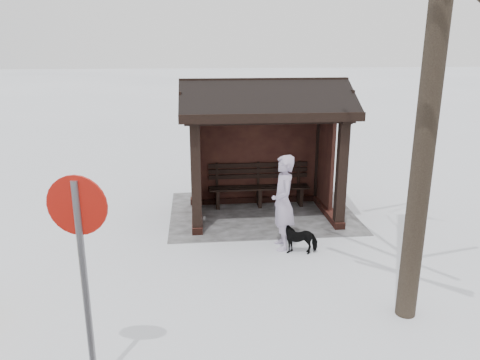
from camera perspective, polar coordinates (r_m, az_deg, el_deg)
name	(u,v)px	position (r m, az deg, el deg)	size (l,w,h in m)	color
ground	(263,215)	(10.77, 2.78, -4.31)	(120.00, 120.00, 0.00)	white
trampled_patch	(261,212)	(10.95, 2.63, -3.90)	(4.20, 3.20, 0.02)	#98989E
bus_shelter	(263,120)	(10.35, 2.82, 7.27)	(3.60, 2.40, 3.09)	#341913
pedestrian	(283,203)	(8.85, 5.26, -2.76)	(0.67, 0.44, 1.83)	#B4A5C2
dog	(299,237)	(8.94, 7.19, -6.94)	(0.31, 0.69, 0.58)	black
road_sign	(81,242)	(5.23, -18.84, -7.14)	(0.64, 0.16, 2.55)	gray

